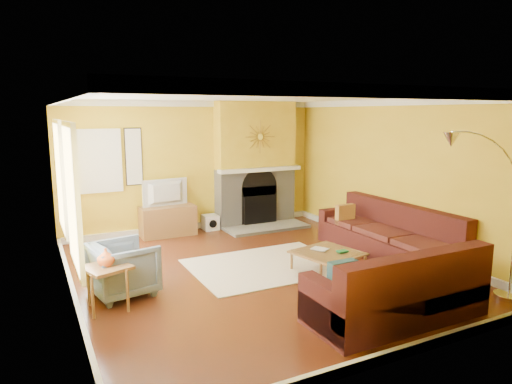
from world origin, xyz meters
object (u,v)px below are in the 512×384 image
coffee_table (327,263)px  media_console (168,221)px  sectional_sofa (352,247)px  arc_lamp (486,222)px  armchair (123,269)px  side_table (108,287)px

coffee_table → media_console: size_ratio=0.81×
sectional_sofa → arc_lamp: (0.72, -1.67, 0.67)m
coffee_table → armchair: bearing=169.0°
sectional_sofa → side_table: (-3.53, 0.41, -0.17)m
side_table → arc_lamp: (4.25, -2.08, 0.83)m
coffee_table → media_console: 3.66m
sectional_sofa → coffee_table: 0.46m
coffee_table → side_table: 3.24m
arc_lamp → armchair: bearing=148.2°
sectional_sofa → media_console: sectional_sofa is taller
media_console → armchair: 3.07m
coffee_table → armchair: armchair is taller
coffee_table → media_console: bearing=115.3°
media_console → arc_lamp: 5.85m
armchair → media_console: bearing=-37.8°
armchair → arc_lamp: size_ratio=0.36×
coffee_table → side_table: side_table is taller
side_table → arc_lamp: bearing=-26.1°
armchair → side_table: 0.48m
media_console → side_table: media_console is taller
media_console → side_table: 3.53m
armchair → arc_lamp: bearing=-132.4°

